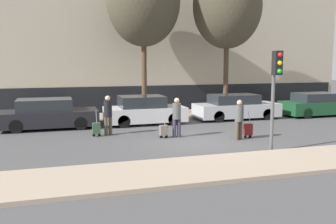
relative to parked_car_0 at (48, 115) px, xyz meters
name	(u,v)px	position (x,y,z in m)	size (l,w,h in m)	color
ground_plane	(200,141)	(5.64, -4.72, -0.65)	(80.00, 80.00, 0.00)	#4C4C4F
sidewalk_near	(247,165)	(5.64, -8.47, -0.59)	(28.00, 2.50, 0.12)	tan
sidewalk_far	(153,115)	(5.64, 2.28, -0.59)	(28.00, 3.00, 0.12)	tan
building_facade	(137,1)	(5.64, 6.12, 6.29)	(28.00, 3.34, 13.90)	#B7AD99
parked_car_0	(48,115)	(0.00, 0.00, 0.00)	(4.41, 1.87, 1.38)	black
parked_car_1	(144,111)	(4.56, -0.01, 0.00)	(3.95, 1.90, 1.39)	silver
parked_car_2	(236,107)	(9.65, 0.02, -0.02)	(4.55, 1.73, 1.34)	#B7BABF
parked_car_3	(317,105)	(14.69, -0.23, -0.02)	(4.22, 1.73, 1.32)	#194728
pedestrian_left	(108,113)	(2.44, -2.36, 0.30)	(0.34, 0.34, 1.67)	#4C4233
trolley_left	(96,128)	(1.92, -2.55, -0.31)	(0.34, 0.29, 1.11)	#335138
pedestrian_center	(177,115)	(5.04, -3.69, 0.27)	(0.35, 0.34, 1.62)	#383347
trolley_center	(164,130)	(4.49, -3.69, -0.33)	(0.34, 0.29, 1.06)	slate
pedestrian_right	(239,117)	(7.25, -4.88, 0.24)	(0.34, 0.34, 1.58)	#4C4233
trolley_right	(248,129)	(7.76, -4.68, -0.30)	(0.34, 0.29, 1.12)	maroon
traffic_light	(275,80)	(7.38, -7.09, 1.81)	(0.28, 0.47, 3.43)	#515154
parked_bicycle	(229,105)	(10.33, 2.14, -0.16)	(1.77, 0.06, 0.96)	black
bare_tree_near_crossing	(144,2)	(5.08, 2.03, 5.61)	(3.92, 3.92, 8.56)	#4C3826
bare_tree_down_street	(227,6)	(9.70, 1.41, 5.47)	(3.83, 3.83, 8.36)	#4C3826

